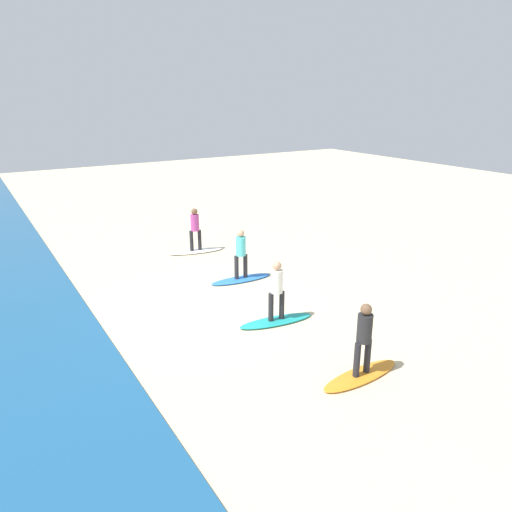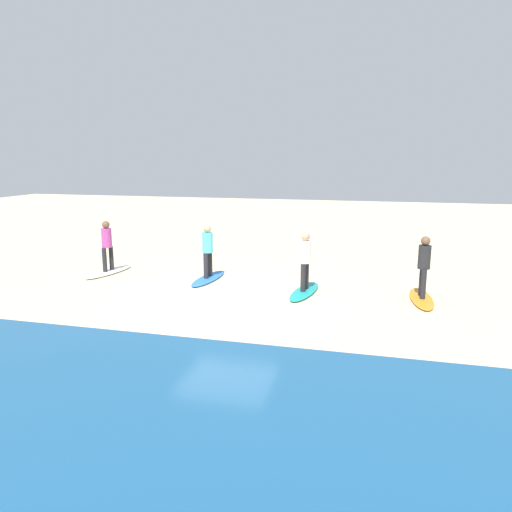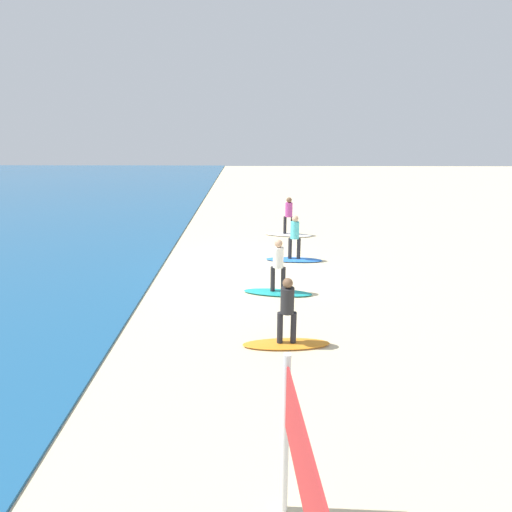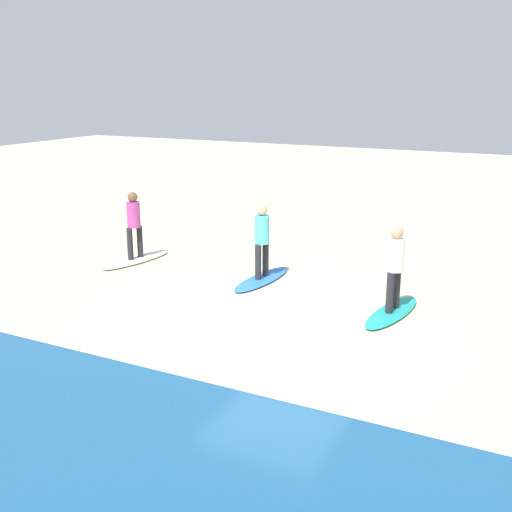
% 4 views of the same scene
% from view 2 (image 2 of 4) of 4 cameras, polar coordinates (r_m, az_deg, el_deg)
% --- Properties ---
extents(ground_plane, '(60.00, 60.00, 0.00)m').
position_cam_2_polar(ground_plane, '(12.95, -3.49, -5.13)').
color(ground_plane, beige).
extents(surfboard_orange, '(0.67, 2.13, 0.09)m').
position_cam_2_polar(surfboard_orange, '(13.54, 19.12, -4.82)').
color(surfboard_orange, orange).
rests_on(surfboard_orange, ground).
extents(surfer_orange, '(0.32, 0.46, 1.64)m').
position_cam_2_polar(surfer_orange, '(13.30, 19.41, -0.72)').
color(surfer_orange, '#232328').
rests_on(surfer_orange, surfboard_orange).
extents(surfboard_teal, '(0.85, 2.16, 0.09)m').
position_cam_2_polar(surfboard_teal, '(13.52, 5.79, -4.23)').
color(surfboard_teal, teal).
rests_on(surfboard_teal, ground).
extents(surfer_teal, '(0.32, 0.46, 1.64)m').
position_cam_2_polar(surfer_teal, '(13.28, 5.88, -0.11)').
color(surfer_teal, '#232328').
rests_on(surfer_teal, surfboard_teal).
extents(surfboard_blue, '(0.72, 2.14, 0.09)m').
position_cam_2_polar(surfboard_blue, '(14.95, -5.72, -2.67)').
color(surfboard_blue, blue).
rests_on(surfboard_blue, ground).
extents(surfer_blue, '(0.32, 0.46, 1.64)m').
position_cam_2_polar(surfer_blue, '(14.73, -5.80, 1.07)').
color(surfer_blue, '#232328').
rests_on(surfer_blue, surfboard_blue).
extents(surfboard_white, '(0.93, 2.17, 0.09)m').
position_cam_2_polar(surfboard_white, '(16.42, -17.15, -1.82)').
color(surfboard_white, white).
rests_on(surfboard_white, ground).
extents(surfer_white, '(0.32, 0.45, 1.64)m').
position_cam_2_polar(surfer_white, '(16.22, -17.36, 1.58)').
color(surfer_white, '#232328').
rests_on(surfer_white, surfboard_white).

